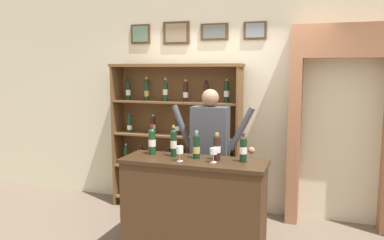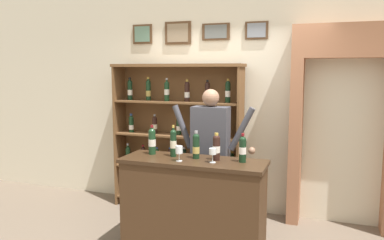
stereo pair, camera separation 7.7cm
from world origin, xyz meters
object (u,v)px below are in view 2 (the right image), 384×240
object	(u,v)px
tasting_bottle_vin_santo	(216,147)
wine_glass_spare	(213,152)
wine_shelf	(178,134)
tasting_counter	(193,207)
tasting_bottle_brunello	(243,149)
wine_glass_left	(179,151)
tasting_bottle_grappa	(173,142)
tasting_bottle_prosecco	(152,141)
tasting_bottle_chianti	(196,146)
shopkeeper	(210,145)

from	to	relation	value
tasting_bottle_vin_santo	wine_glass_spare	xyz separation A→B (m)	(-0.01, -0.11, -0.03)
wine_shelf	wine_glass_spare	bearing A→B (deg)	-55.31
tasting_counter	tasting_bottle_brunello	size ratio (longest dim) A/B	5.14
wine_glass_left	tasting_bottle_grappa	bearing A→B (deg)	127.56
tasting_bottle_grappa	tasting_bottle_vin_santo	world-z (taller)	tasting_bottle_grappa
tasting_bottle_brunello	wine_glass_spare	bearing A→B (deg)	-156.90
wine_shelf	tasting_bottle_prosecco	bearing A→B (deg)	-82.96
wine_glass_left	tasting_bottle_prosecco	bearing A→B (deg)	152.95
tasting_bottle_grappa	tasting_bottle_chianti	distance (m)	0.26
shopkeeper	tasting_bottle_chianti	bearing A→B (deg)	-90.34
tasting_bottle_vin_santo	shopkeeper	bearing A→B (deg)	113.02
wine_shelf	tasting_bottle_grappa	xyz separation A→B (m)	(0.40, -1.14, 0.11)
shopkeeper	wine_glass_spare	distance (m)	0.66
shopkeeper	wine_shelf	bearing A→B (deg)	136.08
wine_glass_spare	tasting_bottle_brunello	bearing A→B (deg)	23.10
tasting_bottle_chianti	shopkeeper	bearing A→B (deg)	89.66
tasting_counter	shopkeeper	world-z (taller)	shopkeeper
tasting_bottle_chianti	wine_glass_left	size ratio (longest dim) A/B	1.87
tasting_bottle_chianti	wine_glass_left	xyz separation A→B (m)	(-0.12, -0.17, -0.03)
tasting_bottle_vin_santo	tasting_bottle_prosecco	bearing A→B (deg)	177.33
tasting_counter	wine_glass_spare	size ratio (longest dim) A/B	10.32
tasting_bottle_prosecco	wine_glass_spare	distance (m)	0.75
tasting_bottle_grappa	tasting_bottle_brunello	distance (m)	0.75
tasting_counter	tasting_bottle_prosecco	world-z (taller)	tasting_bottle_prosecco
tasting_counter	tasting_bottle_brunello	xyz separation A→B (m)	(0.50, 0.06, 0.65)
tasting_counter	wine_glass_left	world-z (taller)	wine_glass_left
tasting_bottle_grappa	wine_glass_left	distance (m)	0.23
tasting_bottle_grappa	tasting_bottle_brunello	xyz separation A→B (m)	(0.75, -0.00, -0.02)
tasting_bottle_chianti	tasting_bottle_vin_santo	bearing A→B (deg)	-0.31
tasting_bottle_chianti	wine_glass_left	bearing A→B (deg)	-126.21
wine_glass_spare	tasting_bottle_grappa	bearing A→B (deg)	165.66
wine_glass_spare	wine_glass_left	xyz separation A→B (m)	(-0.34, -0.05, 0.00)
tasting_bottle_chianti	wine_shelf	bearing A→B (deg)	119.87
wine_glass_spare	wine_shelf	bearing A→B (deg)	124.69
wine_shelf	wine_glass_left	bearing A→B (deg)	-67.89
tasting_bottle_brunello	wine_glass_left	distance (m)	0.64
tasting_bottle_vin_santo	wine_glass_spare	size ratio (longest dim) A/B	1.93
tasting_counter	tasting_bottle_grappa	distance (m)	0.71
tasting_bottle_prosecco	tasting_bottle_brunello	xyz separation A→B (m)	(1.01, -0.03, -0.01)
shopkeeper	tasting_bottle_vin_santo	world-z (taller)	shopkeeper
tasting_counter	wine_glass_left	bearing A→B (deg)	-135.26
shopkeeper	tasting_bottle_prosecco	xyz separation A→B (m)	(-0.52, -0.48, 0.10)
tasting_bottle_chianti	tasting_bottle_vin_santo	world-z (taller)	tasting_bottle_chianti
tasting_bottle_prosecco	tasting_bottle_vin_santo	distance (m)	0.74
tasting_bottle_vin_santo	wine_glass_left	xyz separation A→B (m)	(-0.34, -0.17, -0.03)
wine_shelf	tasting_bottle_grappa	bearing A→B (deg)	-70.69
tasting_bottle_vin_santo	wine_glass_spare	world-z (taller)	tasting_bottle_vin_santo
tasting_bottle_vin_santo	tasting_counter	bearing A→B (deg)	-166.13
shopkeeper	tasting_bottle_grappa	world-z (taller)	shopkeeper
wine_shelf	tasting_bottle_vin_santo	bearing A→B (deg)	-52.57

